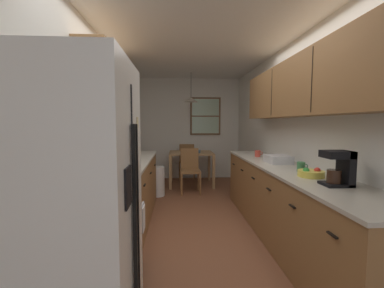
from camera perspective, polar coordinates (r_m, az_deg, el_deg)
The scene contains 26 objects.
ground_plane at distance 4.10m, azimuth 1.10°, elevation -15.55°, with size 12.00×12.00×0.00m, color brown.
wall_left at distance 3.97m, azimuth -18.71°, elevation 2.40°, with size 0.10×9.00×2.55m, color white.
wall_right at distance 4.18m, azimuth 19.94°, elevation 2.47°, with size 0.10×9.00×2.55m, color white.
wall_back at distance 6.49m, azimuth -0.80°, elevation 3.47°, with size 4.40×0.10×2.55m, color white.
ceiling_slab at distance 4.01m, azimuth 1.16°, elevation 21.68°, with size 4.40×9.00×0.08m, color white.
refrigerator at distance 1.73m, azimuth -25.37°, elevation -13.40°, with size 0.75×0.76×1.79m.
stove_range at distance 2.52m, azimuth -19.89°, elevation -17.67°, with size 0.66×0.62×1.10m.
microwave_over_range at distance 2.39m, azimuth -23.42°, elevation 11.50°, with size 0.39×0.62×0.34m.
counter_left at distance 3.81m, azimuth -14.05°, elevation -10.16°, with size 0.64×2.14×0.90m.
upper_cabinets_left at distance 3.69m, azimuth -16.84°, elevation 12.13°, with size 0.33×2.22×0.68m.
counter_right at distance 3.34m, azimuth 20.29°, elevation -12.43°, with size 0.64×3.39×0.90m.
upper_cabinets_right at distance 3.24m, azimuth 23.69°, elevation 11.71°, with size 0.33×3.07×0.67m.
dining_table at distance 5.76m, azimuth -0.22°, elevation -2.98°, with size 0.99×0.84×0.76m.
dining_chair_near at distance 5.16m, azimuth -0.45°, elevation -5.53°, with size 0.41×0.41×0.90m.
dining_chair_far at distance 6.39m, azimuth -1.15°, elevation -3.52°, with size 0.43×0.43×0.90m.
pendant_light at distance 5.73m, azimuth -0.22°, elevation 10.05°, with size 0.31×0.31×0.65m.
back_window at distance 6.45m, azimuth 3.06°, elevation 6.32°, with size 0.77×0.05×0.95m.
trash_bin at distance 5.01m, azimuth -7.98°, elevation -8.40°, with size 0.30×0.30×0.57m, color white.
storage_canister at distance 2.96m, azimuth -16.97°, elevation -3.75°, with size 0.13×0.13×0.19m.
dish_towel at distance 2.58m, azimuth -11.00°, elevation -16.24°, with size 0.02×0.16×0.24m, color white.
coffee_maker at distance 2.43m, azimuth 30.58°, elevation -4.59°, with size 0.22×0.18×0.29m.
mug_by_coffeemaker at distance 2.96m, azimuth 23.56°, elevation -4.75°, with size 0.12×0.08×0.10m.
mug_spare at distance 4.03m, azimuth 14.72°, elevation -2.11°, with size 0.12×0.09×0.10m.
fruit_bowl at distance 2.72m, azimuth 25.43°, elevation -5.98°, with size 0.25×0.25×0.09m.
dish_rack at distance 3.49m, azimuth 18.95°, elevation -3.26°, with size 0.28×0.34×0.10m, color silver.
table_serving_bowl at distance 5.66m, azimuth 0.87°, elevation -1.66°, with size 0.21×0.21×0.06m, color #4C7299.
Camera 1 is at (-0.32, -2.83, 1.42)m, focal length 23.47 mm.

